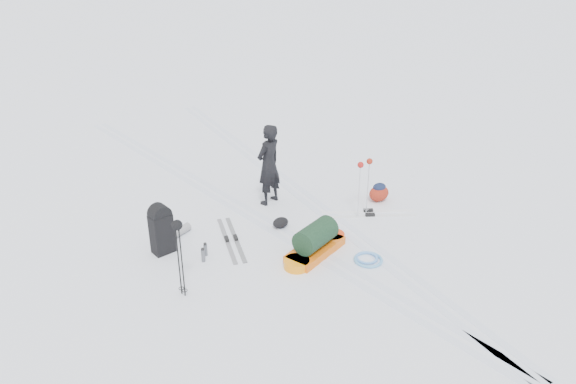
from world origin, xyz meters
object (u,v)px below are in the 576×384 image
skier (269,165)px  ski_poles_black (178,234)px  pulk_sled (315,242)px  expedition_rucksack (164,229)px

skier → ski_poles_black: size_ratio=1.27×
skier → ski_poles_black: skier is taller
pulk_sled → ski_poles_black: size_ratio=1.20×
expedition_rucksack → ski_poles_black: 1.66m
pulk_sled → ski_poles_black: ski_poles_black is taller
skier → ski_poles_black: (-3.06, -1.92, 0.25)m
skier → pulk_sled: 2.38m
skier → pulk_sled: size_ratio=1.06×
expedition_rucksack → ski_poles_black: (-0.38, -1.46, 0.69)m
expedition_rucksack → ski_poles_black: bearing=-108.7°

